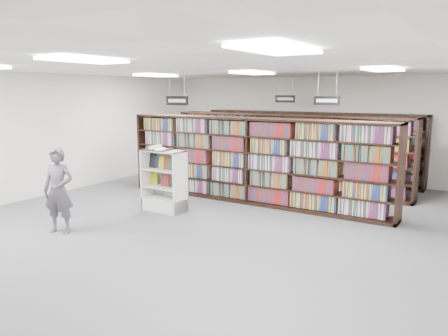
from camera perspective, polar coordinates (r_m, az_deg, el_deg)
The scene contains 18 objects.
floor at distance 9.31m, azimuth -2.40°, elevation -7.05°, with size 12.00×12.00×0.00m, color #4E4E52.
ceiling at distance 8.92m, azimuth -2.55°, elevation 13.02°, with size 10.00×12.00×0.10m, color white.
wall_back at distance 14.30m, azimuth 11.39°, elevation 5.23°, with size 10.00×0.10×3.20m, color silver.
wall_left at distance 12.50m, azimuth -21.73°, elevation 4.08°, with size 0.10×12.00×3.20m, color silver.
bookshelf_row_near at distance 10.74m, azimuth 3.62°, elevation 0.97°, with size 7.00×0.60×2.10m.
bookshelf_row_mid at distance 12.52m, azimuth 8.02°, elevation 2.16°, with size 7.00×0.60×2.10m.
bookshelf_row_far at distance 14.07m, azimuth 10.87°, elevation 2.93°, with size 7.00×0.60×2.10m.
aisle_sign_left at distance 10.61m, azimuth -6.16°, elevation 8.85°, with size 0.65×0.02×0.80m.
aisle_sign_right at distance 10.92m, azimuth 13.28°, elevation 8.68°, with size 0.65×0.02×0.80m.
aisle_sign_center at distance 13.53m, azimuth 7.98°, elevation 9.02°, with size 0.65×0.02×0.80m.
troffer_front_center at distance 6.68m, azimuth -17.79°, elevation 13.28°, with size 0.60×1.20×0.04m, color white.
troffer_front_right at distance 4.82m, azimuth 6.81°, elevation 15.17°, with size 0.60×1.20×0.04m, color white.
troffer_back_left at distance 12.34m, azimuth -8.86°, elevation 11.85°, with size 0.60×1.20×0.04m, color white.
troffer_back_center at distance 10.62m, azimuth 3.75°, elevation 12.28°, with size 0.60×1.20×0.04m, color white.
troffer_back_right at distance 9.56m, azimuth 20.12°, elevation 11.99°, with size 0.60×1.20×0.04m, color white.
endcap_display at distance 10.18m, azimuth -7.68°, elevation -2.86°, with size 1.02×0.53×1.41m.
open_book at distance 10.04m, azimuth -8.89°, elevation 2.50°, with size 0.69×0.41×0.13m.
shopper at distance 9.00m, azimuth -20.80°, elevation -2.79°, with size 0.61×0.40×1.67m, color #4D4953.
Camera 1 is at (5.07, -7.32, 2.71)m, focal length 35.00 mm.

